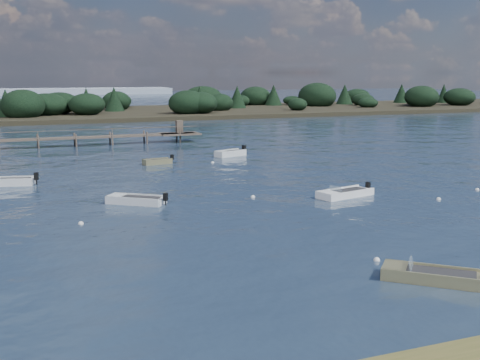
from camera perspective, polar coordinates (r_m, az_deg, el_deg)
name	(u,v)px	position (r m, az deg, el deg)	size (l,w,h in m)	color
ground	(130,134)	(88.05, -10.42, 4.31)	(400.00, 400.00, 0.00)	#162334
dinghy_near_olive	(432,278)	(27.00, 17.75, -8.81)	(4.07, 3.92, 1.09)	#726F4C
tender_far_grey	(11,183)	(50.37, -20.88, -0.26)	(3.91, 2.27, 1.24)	silver
tender_far_grey_b	(230,154)	(63.49, -0.92, 2.44)	(3.86, 2.43, 1.30)	silver
tender_far_white	(157,163)	(58.47, -7.84, 1.65)	(3.12, 1.51, 1.05)	#726F4C
dinghy_mid_white_a	(345,195)	(43.41, 9.91, -1.37)	(4.68, 2.58, 1.08)	silver
dinghy_mid_grey	(136,201)	(41.08, -9.83, -2.01)	(3.97, 3.50, 1.06)	silver
buoy_a	(377,261)	(29.16, 12.83, -7.45)	(0.32, 0.32, 0.32)	silver
buoy_b	(439,200)	(43.98, 18.31, -1.77)	(0.32, 0.32, 0.32)	silver
buoy_c	(81,224)	(36.31, -14.84, -4.05)	(0.32, 0.32, 0.32)	silver
buoy_d	(477,190)	(48.50, 21.57, -0.90)	(0.32, 0.32, 0.32)	silver
buoy_e	(213,163)	(58.80, -2.62, 1.63)	(0.32, 0.32, 0.32)	silver
buoy_extra_a	(253,197)	(42.50, 1.24, -1.66)	(0.32, 0.32, 0.32)	silver
far_headland	(207,104)	(132.94, -3.19, 7.23)	(190.00, 40.00, 5.80)	black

